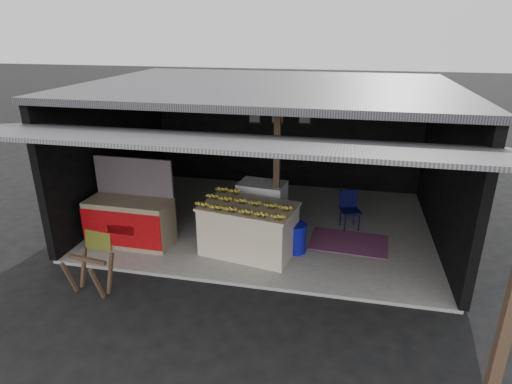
% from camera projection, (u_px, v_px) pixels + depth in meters
% --- Properties ---
extents(ground, '(80.00, 80.00, 0.00)m').
position_uv_depth(ground, '(238.00, 287.00, 7.13)').
color(ground, black).
rests_on(ground, ground).
extents(concrete_slab, '(7.00, 5.00, 0.06)m').
position_uv_depth(concrete_slab, '(267.00, 223.00, 9.40)').
color(concrete_slab, gray).
rests_on(concrete_slab, ground).
extents(shophouse, '(7.40, 7.29, 3.02)m').
position_uv_depth(shophouse, '(271.00, 127.00, 8.94)').
color(shophouse, black).
rests_on(shophouse, ground).
extents(banana_table, '(1.87, 1.33, 0.95)m').
position_uv_depth(banana_table, '(249.00, 229.00, 7.96)').
color(banana_table, silver).
rests_on(banana_table, concrete_slab).
extents(banana_pile, '(1.73, 1.21, 0.19)m').
position_uv_depth(banana_pile, '(248.00, 201.00, 7.76)').
color(banana_pile, gold).
rests_on(banana_pile, banana_table).
extents(white_crate, '(1.00, 0.73, 1.04)m').
position_uv_depth(white_crate, '(262.00, 207.00, 8.83)').
color(white_crate, white).
rests_on(white_crate, concrete_slab).
extents(neighbor_stall, '(1.62, 0.75, 1.66)m').
position_uv_depth(neighbor_stall, '(130.00, 219.00, 8.29)').
color(neighbor_stall, '#998466').
rests_on(neighbor_stall, concrete_slab).
extents(green_signboard, '(0.53, 0.16, 0.79)m').
position_uv_depth(green_signboard, '(98.00, 229.00, 8.11)').
color(green_signboard, black).
rests_on(green_signboard, concrete_slab).
extents(sawhorse, '(0.68, 0.64, 0.65)m').
position_uv_depth(sawhorse, '(89.00, 271.00, 6.81)').
color(sawhorse, '#4C3526').
rests_on(sawhorse, ground).
extents(water_barrel, '(0.37, 0.37, 0.54)m').
position_uv_depth(water_barrel, '(296.00, 239.00, 8.03)').
color(water_barrel, '#0D1199').
rests_on(water_barrel, concrete_slab).
extents(plastic_chair, '(0.49, 0.49, 0.81)m').
position_uv_depth(plastic_chair, '(349.00, 206.00, 8.98)').
color(plastic_chair, '#090B36').
rests_on(plastic_chair, concrete_slab).
extents(magenta_rug, '(1.56, 1.10, 0.01)m').
position_uv_depth(magenta_rug, '(349.00, 242.00, 8.47)').
color(magenta_rug, '#6C1852').
rests_on(magenta_rug, concrete_slab).
extents(picture_frames, '(1.62, 0.04, 0.46)m').
position_uv_depth(picture_frames, '(279.00, 116.00, 10.93)').
color(picture_frames, black).
rests_on(picture_frames, shophouse).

